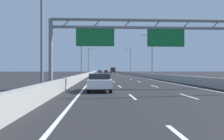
% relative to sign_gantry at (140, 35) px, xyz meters
% --- Properties ---
extents(ground_plane, '(260.00, 260.00, 0.00)m').
position_rel_sign_gantry_xyz_m(ground_plane, '(0.24, 81.25, -4.83)').
color(ground_plane, '#262628').
extents(lane_dash_left_1, '(0.16, 3.00, 0.01)m').
position_rel_sign_gantry_xyz_m(lane_dash_left_1, '(-1.56, -6.25, -4.82)').
color(lane_dash_left_1, white).
rests_on(lane_dash_left_1, ground_plane).
extents(lane_dash_left_2, '(0.16, 3.00, 0.01)m').
position_rel_sign_gantry_xyz_m(lane_dash_left_2, '(-1.56, 2.75, -4.82)').
color(lane_dash_left_2, white).
rests_on(lane_dash_left_2, ground_plane).
extents(lane_dash_left_3, '(0.16, 3.00, 0.01)m').
position_rel_sign_gantry_xyz_m(lane_dash_left_3, '(-1.56, 11.75, -4.82)').
color(lane_dash_left_3, white).
rests_on(lane_dash_left_3, ground_plane).
extents(lane_dash_left_4, '(0.16, 3.00, 0.01)m').
position_rel_sign_gantry_xyz_m(lane_dash_left_4, '(-1.56, 20.75, -4.82)').
color(lane_dash_left_4, white).
rests_on(lane_dash_left_4, ground_plane).
extents(lane_dash_left_5, '(0.16, 3.00, 0.01)m').
position_rel_sign_gantry_xyz_m(lane_dash_left_5, '(-1.56, 29.75, -4.82)').
color(lane_dash_left_5, white).
rests_on(lane_dash_left_5, ground_plane).
extents(lane_dash_left_6, '(0.16, 3.00, 0.01)m').
position_rel_sign_gantry_xyz_m(lane_dash_left_6, '(-1.56, 38.75, -4.82)').
color(lane_dash_left_6, white).
rests_on(lane_dash_left_6, ground_plane).
extents(lane_dash_left_7, '(0.16, 3.00, 0.01)m').
position_rel_sign_gantry_xyz_m(lane_dash_left_7, '(-1.56, 47.75, -4.82)').
color(lane_dash_left_7, white).
rests_on(lane_dash_left_7, ground_plane).
extents(lane_dash_left_8, '(0.16, 3.00, 0.01)m').
position_rel_sign_gantry_xyz_m(lane_dash_left_8, '(-1.56, 56.75, -4.82)').
color(lane_dash_left_8, white).
rests_on(lane_dash_left_8, ground_plane).
extents(lane_dash_left_9, '(0.16, 3.00, 0.01)m').
position_rel_sign_gantry_xyz_m(lane_dash_left_9, '(-1.56, 65.75, -4.82)').
color(lane_dash_left_9, white).
rests_on(lane_dash_left_9, ground_plane).
extents(lane_dash_left_10, '(0.16, 3.00, 0.01)m').
position_rel_sign_gantry_xyz_m(lane_dash_left_10, '(-1.56, 74.75, -4.82)').
color(lane_dash_left_10, white).
rests_on(lane_dash_left_10, ground_plane).
extents(lane_dash_left_11, '(0.16, 3.00, 0.01)m').
position_rel_sign_gantry_xyz_m(lane_dash_left_11, '(-1.56, 83.75, -4.82)').
color(lane_dash_left_11, white).
rests_on(lane_dash_left_11, ground_plane).
extents(lane_dash_left_12, '(0.16, 3.00, 0.01)m').
position_rel_sign_gantry_xyz_m(lane_dash_left_12, '(-1.56, 92.75, -4.82)').
color(lane_dash_left_12, white).
rests_on(lane_dash_left_12, ground_plane).
extents(lane_dash_left_13, '(0.16, 3.00, 0.01)m').
position_rel_sign_gantry_xyz_m(lane_dash_left_13, '(-1.56, 101.75, -4.82)').
color(lane_dash_left_13, white).
rests_on(lane_dash_left_13, ground_plane).
extents(lane_dash_left_14, '(0.16, 3.00, 0.01)m').
position_rel_sign_gantry_xyz_m(lane_dash_left_14, '(-1.56, 110.75, -4.82)').
color(lane_dash_left_14, white).
rests_on(lane_dash_left_14, ground_plane).
extents(lane_dash_left_15, '(0.16, 3.00, 0.01)m').
position_rel_sign_gantry_xyz_m(lane_dash_left_15, '(-1.56, 119.75, -4.82)').
color(lane_dash_left_15, white).
rests_on(lane_dash_left_15, ground_plane).
extents(lane_dash_left_16, '(0.16, 3.00, 0.01)m').
position_rel_sign_gantry_xyz_m(lane_dash_left_16, '(-1.56, 128.75, -4.82)').
color(lane_dash_left_16, white).
rests_on(lane_dash_left_16, ground_plane).
extents(lane_dash_left_17, '(0.16, 3.00, 0.01)m').
position_rel_sign_gantry_xyz_m(lane_dash_left_17, '(-1.56, 137.75, -4.82)').
color(lane_dash_left_17, white).
rests_on(lane_dash_left_17, ground_plane).
extents(lane_dash_right_1, '(0.16, 3.00, 0.01)m').
position_rel_sign_gantry_xyz_m(lane_dash_right_1, '(2.04, -6.25, -4.82)').
color(lane_dash_right_1, white).
rests_on(lane_dash_right_1, ground_plane).
extents(lane_dash_right_2, '(0.16, 3.00, 0.01)m').
position_rel_sign_gantry_xyz_m(lane_dash_right_2, '(2.04, 2.75, -4.82)').
color(lane_dash_right_2, white).
rests_on(lane_dash_right_2, ground_plane).
extents(lane_dash_right_3, '(0.16, 3.00, 0.01)m').
position_rel_sign_gantry_xyz_m(lane_dash_right_3, '(2.04, 11.75, -4.82)').
color(lane_dash_right_3, white).
rests_on(lane_dash_right_3, ground_plane).
extents(lane_dash_right_4, '(0.16, 3.00, 0.01)m').
position_rel_sign_gantry_xyz_m(lane_dash_right_4, '(2.04, 20.75, -4.82)').
color(lane_dash_right_4, white).
rests_on(lane_dash_right_4, ground_plane).
extents(lane_dash_right_5, '(0.16, 3.00, 0.01)m').
position_rel_sign_gantry_xyz_m(lane_dash_right_5, '(2.04, 29.75, -4.82)').
color(lane_dash_right_5, white).
rests_on(lane_dash_right_5, ground_plane).
extents(lane_dash_right_6, '(0.16, 3.00, 0.01)m').
position_rel_sign_gantry_xyz_m(lane_dash_right_6, '(2.04, 38.75, -4.82)').
color(lane_dash_right_6, white).
rests_on(lane_dash_right_6, ground_plane).
extents(lane_dash_right_7, '(0.16, 3.00, 0.01)m').
position_rel_sign_gantry_xyz_m(lane_dash_right_7, '(2.04, 47.75, -4.82)').
color(lane_dash_right_7, white).
rests_on(lane_dash_right_7, ground_plane).
extents(lane_dash_right_8, '(0.16, 3.00, 0.01)m').
position_rel_sign_gantry_xyz_m(lane_dash_right_8, '(2.04, 56.75, -4.82)').
color(lane_dash_right_8, white).
rests_on(lane_dash_right_8, ground_plane).
extents(lane_dash_right_9, '(0.16, 3.00, 0.01)m').
position_rel_sign_gantry_xyz_m(lane_dash_right_9, '(2.04, 65.75, -4.82)').
color(lane_dash_right_9, white).
rests_on(lane_dash_right_9, ground_plane).
extents(lane_dash_right_10, '(0.16, 3.00, 0.01)m').
position_rel_sign_gantry_xyz_m(lane_dash_right_10, '(2.04, 74.75, -4.82)').
color(lane_dash_right_10, white).
rests_on(lane_dash_right_10, ground_plane).
extents(lane_dash_right_11, '(0.16, 3.00, 0.01)m').
position_rel_sign_gantry_xyz_m(lane_dash_right_11, '(2.04, 83.75, -4.82)').
color(lane_dash_right_11, white).
rests_on(lane_dash_right_11, ground_plane).
extents(lane_dash_right_12, '(0.16, 3.00, 0.01)m').
position_rel_sign_gantry_xyz_m(lane_dash_right_12, '(2.04, 92.75, -4.82)').
color(lane_dash_right_12, white).
rests_on(lane_dash_right_12, ground_plane).
extents(lane_dash_right_13, '(0.16, 3.00, 0.01)m').
position_rel_sign_gantry_xyz_m(lane_dash_right_13, '(2.04, 101.75, -4.82)').
color(lane_dash_right_13, white).
rests_on(lane_dash_right_13, ground_plane).
extents(lane_dash_right_14, '(0.16, 3.00, 0.01)m').
position_rel_sign_gantry_xyz_m(lane_dash_right_14, '(2.04, 110.75, -4.82)').
color(lane_dash_right_14, white).
rests_on(lane_dash_right_14, ground_plane).
extents(lane_dash_right_15, '(0.16, 3.00, 0.01)m').
position_rel_sign_gantry_xyz_m(lane_dash_right_15, '(2.04, 119.75, -4.82)').
color(lane_dash_right_15, white).
rests_on(lane_dash_right_15, ground_plane).
extents(lane_dash_right_16, '(0.16, 3.00, 0.01)m').
position_rel_sign_gantry_xyz_m(lane_dash_right_16, '(2.04, 128.75, -4.82)').
color(lane_dash_right_16, white).
rests_on(lane_dash_right_16, ground_plane).
extents(lane_dash_right_17, '(0.16, 3.00, 0.01)m').
position_rel_sign_gantry_xyz_m(lane_dash_right_17, '(2.04, 137.75, -4.82)').
color(lane_dash_right_17, white).
rests_on(lane_dash_right_17, ground_plane).
extents(edge_line_left, '(0.16, 176.00, 0.01)m').
position_rel_sign_gantry_xyz_m(edge_line_left, '(-5.01, 69.25, -4.82)').
color(edge_line_left, white).
rests_on(edge_line_left, ground_plane).
extents(edge_line_right, '(0.16, 176.00, 0.01)m').
position_rel_sign_gantry_xyz_m(edge_line_right, '(5.49, 69.25, -4.82)').
color(edge_line_right, white).
rests_on(edge_line_right, ground_plane).
extents(barrier_left, '(0.45, 220.00, 0.95)m').
position_rel_sign_gantry_xyz_m(barrier_left, '(-6.66, 91.25, -4.35)').
color(barrier_left, '#9E9E99').
rests_on(barrier_left, ground_plane).
extents(barrier_right, '(0.45, 220.00, 0.95)m').
position_rel_sign_gantry_xyz_m(barrier_right, '(7.14, 91.25, -4.35)').
color(barrier_right, '#9E9E99').
rests_on(barrier_right, ground_plane).
extents(sign_gantry, '(16.65, 0.36, 6.36)m').
position_rel_sign_gantry_xyz_m(sign_gantry, '(0.00, 0.00, 0.00)').
color(sign_gantry, gray).
rests_on(sign_gantry, ground_plane).
extents(streetlamp_left_near, '(2.58, 0.28, 9.50)m').
position_rel_sign_gantry_xyz_m(streetlamp_left_near, '(-7.23, -4.97, 0.57)').
color(streetlamp_left_near, slate).
rests_on(streetlamp_left_near, ground_plane).
extents(streetlamp_left_mid, '(2.58, 0.28, 9.50)m').
position_rel_sign_gantry_xyz_m(streetlamp_left_mid, '(-7.23, 29.27, 0.57)').
color(streetlamp_left_mid, slate).
rests_on(streetlamp_left_mid, ground_plane).
extents(streetlamp_right_mid, '(2.58, 0.28, 9.50)m').
position_rel_sign_gantry_xyz_m(streetlamp_right_mid, '(7.70, 29.27, 0.57)').
color(streetlamp_right_mid, slate).
rests_on(streetlamp_right_mid, ground_plane).
extents(streetlamp_left_far, '(2.58, 0.28, 9.50)m').
position_rel_sign_gantry_xyz_m(streetlamp_left_far, '(-7.23, 63.51, 0.57)').
color(streetlamp_left_far, slate).
rests_on(streetlamp_left_far, ground_plane).
extents(streetlamp_right_far, '(2.58, 0.28, 9.50)m').
position_rel_sign_gantry_xyz_m(streetlamp_right_far, '(7.70, 63.51, 0.57)').
color(streetlamp_right_far, slate).
rests_on(streetlamp_right_far, ground_plane).
extents(red_car, '(1.86, 4.44, 1.57)m').
position_rel_sign_gantry_xyz_m(red_car, '(0.00, 102.49, -4.03)').
color(red_car, red).
rests_on(red_car, ground_plane).
extents(yellow_car, '(1.82, 4.47, 1.51)m').
position_rel_sign_gantry_xyz_m(yellow_car, '(0.34, 114.94, -4.05)').
color(yellow_car, yellow).
rests_on(yellow_car, ground_plane).
extents(blue_car, '(1.89, 4.35, 1.48)m').
position_rel_sign_gantry_xyz_m(blue_car, '(-3.33, 93.51, -4.07)').
color(blue_car, '#2347AD').
rests_on(blue_car, ground_plane).
extents(white_car, '(1.82, 4.11, 1.40)m').
position_rel_sign_gantry_xyz_m(white_car, '(-3.61, -2.33, -4.10)').
color(white_car, silver).
rests_on(white_car, ground_plane).
extents(box_truck, '(2.45, 8.92, 2.99)m').
position_rel_sign_gantry_xyz_m(box_truck, '(4.00, 108.91, -3.16)').
color(box_truck, silver).
rests_on(box_truck, ground_plane).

